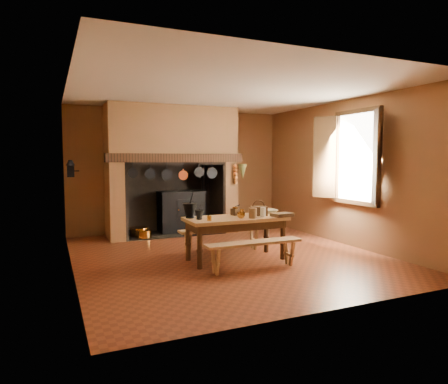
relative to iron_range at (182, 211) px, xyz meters
name	(u,v)px	position (x,y,z in m)	size (l,w,h in m)	color
floor	(227,255)	(0.04, -2.45, -0.48)	(5.50, 5.50, 0.00)	brown
ceiling	(227,91)	(0.04, -2.45, 2.32)	(5.50, 5.50, 0.00)	silver
back_wall	(179,170)	(0.04, 0.30, 0.92)	(5.00, 0.02, 2.80)	brown
wall_left	(70,178)	(-2.46, -2.45, 0.92)	(0.02, 5.50, 2.80)	brown
wall_right	(344,173)	(2.54, -2.45, 0.92)	(0.02, 5.50, 2.80)	brown
wall_front	(331,184)	(0.04, -5.20, 0.92)	(5.00, 0.02, 2.80)	brown
chimney_breast	(172,152)	(-0.26, -0.14, 1.33)	(2.95, 0.96, 2.80)	brown
iron_range	(182,211)	(0.00, 0.00, 0.00)	(1.12, 0.55, 1.60)	black
hearth_pans	(140,233)	(-1.01, -0.23, -0.39)	(0.51, 0.62, 0.20)	#B8772A
hanging_pans	(177,174)	(-0.30, -0.64, 0.88)	(1.92, 0.29, 0.27)	black
onion_string	(235,174)	(1.04, -0.66, 0.85)	(0.12, 0.10, 0.46)	#9B571C
herb_bunch	(243,172)	(1.22, -0.66, 0.90)	(0.20, 0.20, 0.35)	brown
window	(352,157)	(2.39, -2.85, 1.22)	(0.39, 1.75, 1.76)	white
wall_coffee_mill	(71,167)	(-2.38, -0.90, 1.03)	(0.23, 0.16, 0.31)	black
work_table	(236,224)	(0.05, -2.78, 0.12)	(1.66, 0.74, 0.72)	#B87D54
bench_front	(254,249)	(0.05, -3.41, -0.16)	(1.53, 0.27, 0.43)	#B87D54
bench_back	(222,234)	(0.05, -2.21, -0.15)	(1.57, 0.28, 0.44)	#B87D54
mortar_large	(190,210)	(-0.67, -2.59, 0.37)	(0.24, 0.24, 0.41)	black
mortar_small	(199,214)	(-0.59, -2.79, 0.32)	(0.15, 0.15, 0.26)	black
coffee_grinder	(235,211)	(0.13, -2.59, 0.30)	(0.17, 0.14, 0.18)	#3D2813
brass_mug_a	(209,218)	(-0.50, -2.98, 0.27)	(0.07, 0.07, 0.08)	#B8772A
brass_mug_b	(241,212)	(0.25, -2.58, 0.28)	(0.09, 0.09, 0.10)	#B8772A
mixing_bowl	(270,211)	(0.78, -2.62, 0.27)	(0.29, 0.29, 0.07)	beige
stoneware_crock	(253,213)	(0.25, -3.00, 0.32)	(0.13, 0.13, 0.16)	brown
glass_jar	(263,212)	(0.46, -2.97, 0.31)	(0.09, 0.09, 0.16)	beige
wicker_basket	(259,210)	(0.49, -2.75, 0.32)	(0.32, 0.26, 0.26)	#472F15
wooden_tray	(282,215)	(0.78, -3.03, 0.26)	(0.33, 0.24, 0.06)	#3D2813
brass_cup	(241,215)	(0.07, -2.94, 0.28)	(0.13, 0.13, 0.10)	#B8772A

